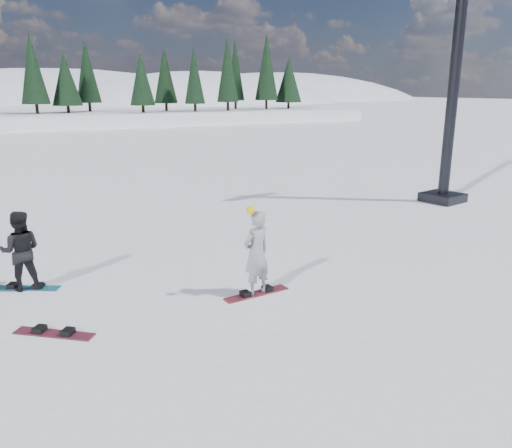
{
  "coord_description": "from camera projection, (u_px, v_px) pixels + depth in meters",
  "views": [
    {
      "loc": [
        -1.83,
        -9.93,
        4.29
      ],
      "look_at": [
        3.56,
        0.55,
        1.1
      ],
      "focal_mm": 35.0,
      "sensor_mm": 36.0,
      "label": 1
    }
  ],
  "objects": [
    {
      "name": "ground",
      "position": [
        117.0,
        301.0,
        10.45
      ],
      "size": [
        420.0,
        420.0,
        0.0
      ],
      "primitive_type": "plane",
      "color": "white",
      "rests_on": "ground"
    },
    {
      "name": "snowboarder_woman",
      "position": [
        256.0,
        253.0,
        10.54
      ],
      "size": [
        0.77,
        0.61,
        2.01
      ],
      "rotation": [
        0.0,
        0.0,
        3.42
      ],
      "color": "#AAA9AE",
      "rests_on": "ground"
    },
    {
      "name": "snowboard_loose_b",
      "position": [
        54.0,
        334.0,
        9.03
      ],
      "size": [
        1.35,
        1.15,
        0.03
      ],
      "primitive_type": "cube",
      "rotation": [
        0.0,
        0.0,
        -0.66
      ],
      "color": "maroon",
      "rests_on": "ground"
    },
    {
      "name": "snowboard_man",
      "position": [
        25.0,
        288.0,
        11.09
      ],
      "size": [
        1.45,
        0.97,
        0.03
      ],
      "primitive_type": "cube",
      "rotation": [
        0.0,
        0.0,
        -0.5
      ],
      "color": "teal",
      "rests_on": "ground"
    },
    {
      "name": "lift_tower",
      "position": [
        452.0,
        106.0,
        18.74
      ],
      "size": [
        2.5,
        1.59,
        9.07
      ],
      "rotation": [
        0.0,
        0.0,
        0.19
      ],
      "color": "black",
      "rests_on": "ground"
    },
    {
      "name": "snowboard_woman",
      "position": [
        256.0,
        294.0,
        10.79
      ],
      "size": [
        1.52,
        0.41,
        0.03
      ],
      "primitive_type": "cube",
      "rotation": [
        0.0,
        0.0,
        0.08
      ],
      "color": "maroon",
      "rests_on": "ground"
    },
    {
      "name": "snowboarder_man",
      "position": [
        21.0,
        251.0,
        10.86
      ],
      "size": [
        0.98,
        0.83,
        1.78
      ],
      "primitive_type": "imported",
      "rotation": [
        0.0,
        0.0,
        2.95
      ],
      "color": "black",
      "rests_on": "ground"
    }
  ]
}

